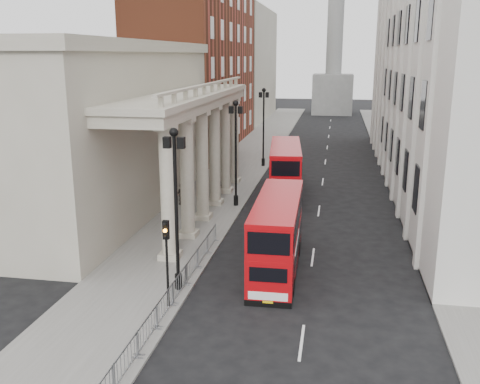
{
  "coord_description": "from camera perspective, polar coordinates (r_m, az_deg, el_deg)",
  "views": [
    {
      "loc": [
        7.04,
        -20.47,
        11.82
      ],
      "look_at": [
        1.22,
        11.79,
        3.38
      ],
      "focal_mm": 40.0,
      "sensor_mm": 36.0,
      "label": 1
    }
  ],
  "objects": [
    {
      "name": "pedestrian_a",
      "position": [
        38.07,
        -7.69,
        -2.27
      ],
      "size": [
        0.61,
        0.41,
        1.68
      ],
      "primitive_type": "imported",
      "rotation": [
        0.0,
        0.0,
        0.01
      ],
      "color": "black",
      "rests_on": "sidewalk_west"
    },
    {
      "name": "kerb",
      "position": [
        52.31,
        2.18,
        1.45
      ],
      "size": [
        0.2,
        140.0,
        0.14
      ],
      "primitive_type": "cube",
      "color": "slate",
      "rests_on": "ground"
    },
    {
      "name": "pedestrian_c",
      "position": [
        46.59,
        -2.5,
        1.08
      ],
      "size": [
        0.97,
        0.68,
        1.88
      ],
      "primitive_type": "imported",
      "rotation": [
        0.0,
        0.0,
        6.19
      ],
      "color": "black",
      "rests_on": "sidewalk_west"
    },
    {
      "name": "lamp_post_mid",
      "position": [
        41.76,
        -0.45,
        4.92
      ],
      "size": [
        1.05,
        0.44,
        8.32
      ],
      "color": "black",
      "rests_on": "sidewalk_west"
    },
    {
      "name": "east_building",
      "position": [
        53.24,
        20.58,
        14.29
      ],
      "size": [
        8.0,
        55.0,
        25.0
      ],
      "primitive_type": "cube",
      "color": "beige",
      "rests_on": "ground"
    },
    {
      "name": "portico_building",
      "position": [
        42.68,
        -14.22,
        6.16
      ],
      "size": [
        9.0,
        28.0,
        12.0
      ],
      "primitive_type": "cube",
      "color": "#9E9885",
      "rests_on": "ground"
    },
    {
      "name": "crowd_barriers",
      "position": [
        26.35,
        -7.19,
        -10.71
      ],
      "size": [
        0.5,
        18.75,
        1.1
      ],
      "color": "gray",
      "rests_on": "sidewalk_west"
    },
    {
      "name": "traffic_light",
      "position": [
        25.24,
        -7.86,
        -5.89
      ],
      "size": [
        0.28,
        0.33,
        4.3
      ],
      "color": "black",
      "rests_on": "sidewalk_west"
    },
    {
      "name": "pedestrian_b",
      "position": [
        43.12,
        -6.25,
        -0.18
      ],
      "size": [
        0.87,
        0.69,
        1.76
      ],
      "primitive_type": "imported",
      "rotation": [
        0.0,
        0.0,
        3.11
      ],
      "color": "black",
      "rests_on": "sidewalk_west"
    },
    {
      "name": "brick_building",
      "position": [
        70.69,
        -4.26,
        13.74
      ],
      "size": [
        9.0,
        32.0,
        22.0
      ],
      "primitive_type": "cube",
      "color": "maroon",
      "rests_on": "ground"
    },
    {
      "name": "monument_column",
      "position": [
        112.56,
        10.11,
        16.34
      ],
      "size": [
        8.0,
        8.0,
        54.2
      ],
      "color": "#60605E",
      "rests_on": "ground"
    },
    {
      "name": "lamp_post_south",
      "position": [
        26.55,
        -6.86,
        -0.74
      ],
      "size": [
        1.05,
        0.44,
        8.32
      ],
      "color": "black",
      "rests_on": "sidewalk_west"
    },
    {
      "name": "west_building_far",
      "position": [
        102.01,
        0.34,
        13.41
      ],
      "size": [
        9.0,
        30.0,
        20.0
      ],
      "primitive_type": "cube",
      "color": "#9E9885",
      "rests_on": "ground"
    },
    {
      "name": "sidewalk_west",
      "position": [
        52.79,
        -0.99,
        1.57
      ],
      "size": [
        6.0,
        140.0,
        0.12
      ],
      "primitive_type": "cube",
      "color": "slate",
      "rests_on": "ground"
    },
    {
      "name": "sidewalk_east",
      "position": [
        52.23,
        17.06,
        0.78
      ],
      "size": [
        3.0,
        140.0,
        0.12
      ],
      "primitive_type": "cube",
      "color": "slate",
      "rests_on": "ground"
    },
    {
      "name": "bus_near",
      "position": [
        29.93,
        4.01,
        -4.4
      ],
      "size": [
        2.53,
        9.67,
        4.15
      ],
      "rotation": [
        0.0,
        0.0,
        0.02
      ],
      "color": "#AF080D",
      "rests_on": "ground"
    },
    {
      "name": "lamp_post_north",
      "position": [
        57.41,
        2.53,
        7.51
      ],
      "size": [
        1.05,
        0.44,
        8.32
      ],
      "color": "black",
      "rests_on": "sidewalk_west"
    },
    {
      "name": "ground",
      "position": [
        24.66,
        -7.92,
        -14.34
      ],
      "size": [
        260.0,
        260.0,
        0.0
      ],
      "primitive_type": "plane",
      "color": "black",
      "rests_on": "ground"
    },
    {
      "name": "bus_far",
      "position": [
        45.66,
        4.84,
        2.38
      ],
      "size": [
        3.47,
        10.48,
        4.44
      ],
      "rotation": [
        0.0,
        0.0,
        0.1
      ],
      "color": "#B2080D",
      "rests_on": "ground"
    }
  ]
}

